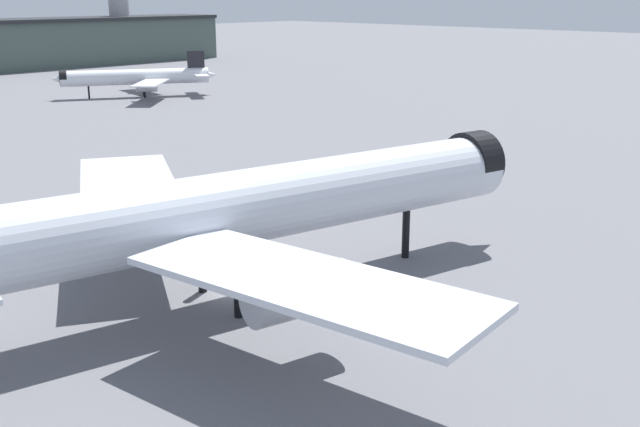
% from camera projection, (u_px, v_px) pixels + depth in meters
% --- Properties ---
extents(ground, '(900.00, 900.00, 0.00)m').
position_uv_depth(ground, '(231.00, 293.00, 64.84)').
color(ground, slate).
extents(airliner_near_gate, '(61.25, 55.01, 17.58)m').
position_uv_depth(airliner_near_gate, '(243.00, 209.00, 61.69)').
color(airliner_near_gate, silver).
rests_on(airliner_near_gate, ground).
extents(airliner_far_taxiway, '(36.14, 32.48, 10.75)m').
position_uv_depth(airliner_far_taxiway, '(137.00, 77.00, 184.49)').
color(airliner_far_taxiway, silver).
rests_on(airliner_far_taxiway, ground).
extents(baggage_cart_trailing, '(2.71, 2.86, 1.82)m').
position_uv_depth(baggage_cart_trailing, '(248.00, 181.00, 99.23)').
color(baggage_cart_trailing, black).
rests_on(baggage_cart_trailing, ground).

